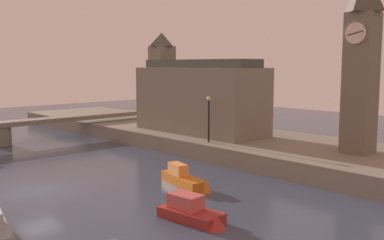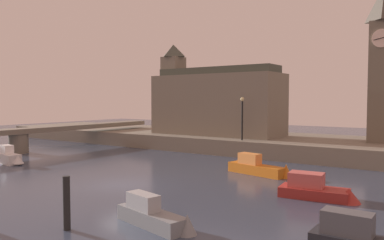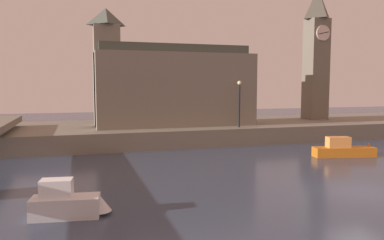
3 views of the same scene
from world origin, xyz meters
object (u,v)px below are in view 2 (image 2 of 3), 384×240
at_px(boat_cruiser_grey, 156,216).
at_px(boat_dinghy_red, 322,191).
at_px(parliament_hall, 213,101).
at_px(clock_tower, 383,61).
at_px(streetlamp, 242,113).
at_px(boat_ferry_white, 10,157).
at_px(boat_patrol_orange, 261,168).
at_px(mooring_post_right, 67,203).

relative_size(boat_cruiser_grey, boat_dinghy_red, 0.96).
bearing_deg(boat_dinghy_red, boat_cruiser_grey, -116.97).
bearing_deg(parliament_hall, boat_dinghy_red, -43.45).
distance_m(clock_tower, boat_cruiser_grey, 26.93).
bearing_deg(parliament_hall, streetlamp, -33.92).
bearing_deg(boat_ferry_white, streetlamp, 47.19).
bearing_deg(parliament_hall, boat_ferry_white, -114.32).
xyz_separation_m(clock_tower, boat_patrol_orange, (-5.80, -12.46, -8.18)).
xyz_separation_m(clock_tower, boat_cruiser_grey, (-4.72, -25.21, -8.21)).
xyz_separation_m(boat_cruiser_grey, boat_dinghy_red, (4.34, 8.53, -0.01)).
height_order(parliament_hall, boat_cruiser_grey, parliament_hall).
bearing_deg(boat_patrol_orange, boat_ferry_white, -158.69).
xyz_separation_m(streetlamp, boat_patrol_orange, (5.29, -7.40, -3.51)).
xyz_separation_m(mooring_post_right, boat_ferry_white, (-17.33, 7.64, -0.55)).
relative_size(clock_tower, parliament_hall, 0.98).
relative_size(mooring_post_right, boat_patrol_orange, 0.44).
relative_size(clock_tower, streetlamp, 3.44).
height_order(parliament_hall, boat_dinghy_red, parliament_hall).
bearing_deg(boat_dinghy_red, boat_ferry_white, -172.55).
bearing_deg(mooring_post_right, streetlamp, 99.10).
relative_size(clock_tower, boat_cruiser_grey, 3.23).
bearing_deg(boat_dinghy_red, mooring_post_right, -123.26).
xyz_separation_m(boat_ferry_white, boat_dinghy_red, (24.44, 3.20, -0.11)).
xyz_separation_m(parliament_hall, boat_cruiser_grey, (11.76, -23.78, -4.65)).
bearing_deg(boat_patrol_orange, mooring_post_right, -96.39).
bearing_deg(boat_cruiser_grey, boat_patrol_orange, 94.86).
height_order(clock_tower, boat_cruiser_grey, clock_tower).
height_order(mooring_post_right, boat_patrol_orange, mooring_post_right).
bearing_deg(boat_ferry_white, parliament_hall, 65.68).
bearing_deg(mooring_post_right, parliament_hall, 109.02).
bearing_deg(boat_patrol_orange, boat_cruiser_grey, -85.14).
relative_size(parliament_hall, boat_patrol_orange, 2.82).
relative_size(streetlamp, boat_patrol_orange, 0.80).
bearing_deg(boat_dinghy_red, clock_tower, 88.69).
bearing_deg(streetlamp, boat_ferry_white, -132.81).
bearing_deg(boat_dinghy_red, boat_patrol_orange, 142.09).
xyz_separation_m(boat_ferry_white, boat_patrol_orange, (19.02, 7.42, -0.07)).
height_order(clock_tower, boat_patrol_orange, clock_tower).
distance_m(parliament_hall, boat_cruiser_grey, 26.94).
bearing_deg(clock_tower, boat_ferry_white, -141.31).
bearing_deg(clock_tower, boat_cruiser_grey, -100.60).
bearing_deg(boat_dinghy_red, parliament_hall, 136.55).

